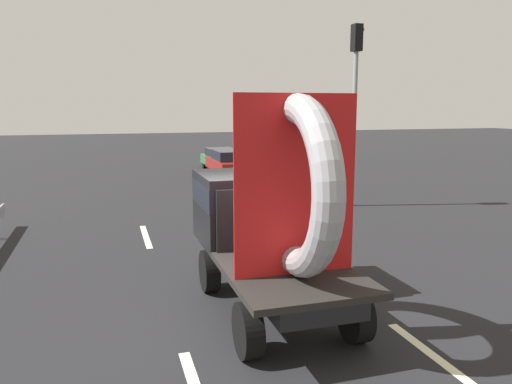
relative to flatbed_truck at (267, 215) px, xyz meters
name	(u,v)px	position (x,y,z in m)	size (l,w,h in m)	color
ground_plane	(252,305)	(-0.25, 0.06, -1.67)	(120.00, 120.00, 0.00)	black
flatbed_truck	(267,215)	(0.00, 0.00, 0.00)	(2.02, 4.56, 3.74)	black
distant_sedan	(230,162)	(3.44, 16.50, -0.95)	(1.76, 4.12, 1.34)	black
traffic_light	(355,91)	(5.77, 7.73, 2.41)	(0.42, 0.36, 6.32)	gray
lane_dash_left_far	(146,236)	(-1.72, 5.51, -1.67)	(2.52, 0.16, 0.01)	beige
lane_dash_right_near	(433,356)	(1.72, -2.50, -1.67)	(2.17, 0.16, 0.01)	beige
lane_dash_right_far	(263,227)	(1.72, 5.54, -1.67)	(2.48, 0.16, 0.01)	beige
oncoming_car	(221,159)	(3.51, 18.94, -1.01)	(1.63, 3.80, 1.24)	black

